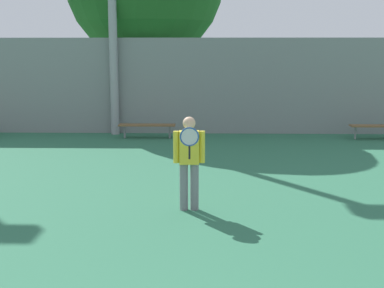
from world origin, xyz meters
TOP-DOWN VIEW (x-y plane):
  - tennis_player at (-0.03, 6.19)m, footprint 0.53×0.41m
  - bench_courtside_near at (5.38, 13.45)m, footprint 1.60×0.40m
  - bench_courtside_far at (-1.54, 13.45)m, footprint 1.72×0.40m
  - back_fence at (0.00, 14.43)m, footprint 26.58×0.06m

SIDE VIEW (x-z plane):
  - bench_courtside_near at x=5.38m, z-range 0.17..0.59m
  - bench_courtside_far at x=-1.54m, z-range 0.17..0.59m
  - tennis_player at x=-0.03m, z-range 0.10..1.69m
  - back_fence at x=0.00m, z-range 0.00..3.02m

